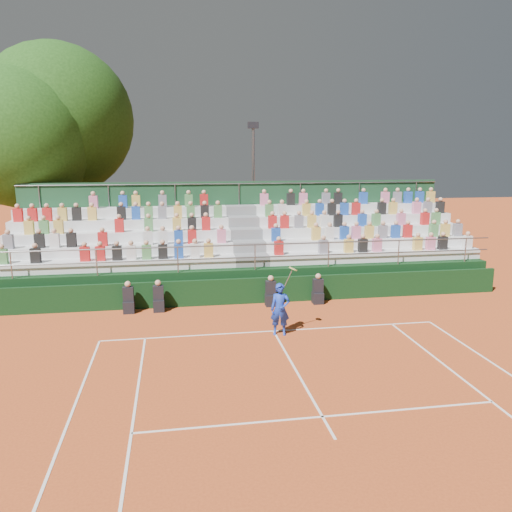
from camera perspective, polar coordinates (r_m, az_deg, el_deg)
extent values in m
plane|color=#C34F20|center=(16.49, 2.01, -8.58)|extent=(90.00, 90.00, 0.00)
cube|color=white|center=(16.49, 2.01, -8.56)|extent=(11.00, 0.06, 0.01)
cube|color=white|center=(13.60, 4.73, -13.14)|extent=(0.06, 6.40, 0.01)
cube|color=white|center=(11.64, 7.60, -17.74)|extent=(8.22, 0.06, 0.01)
cube|color=black|center=(19.33, 0.15, -3.95)|extent=(20.00, 0.15, 1.00)
cube|color=black|center=(18.81, -14.32, -5.66)|extent=(0.40, 0.40, 0.44)
cube|color=black|center=(18.68, -14.39, -4.25)|extent=(0.38, 0.25, 0.55)
sphere|color=tan|center=(18.58, -14.45, -3.13)|extent=(0.22, 0.22, 0.22)
cube|color=black|center=(18.74, -11.04, -5.57)|extent=(0.40, 0.40, 0.44)
cube|color=black|center=(18.61, -11.10, -4.16)|extent=(0.38, 0.25, 0.55)
sphere|color=tan|center=(18.51, -11.14, -3.03)|extent=(0.22, 0.22, 0.22)
cube|color=black|center=(19.06, 1.68, -5.06)|extent=(0.40, 0.40, 0.44)
cube|color=black|center=(18.93, 1.69, -3.67)|extent=(0.38, 0.25, 0.55)
sphere|color=tan|center=(18.83, 1.70, -2.56)|extent=(0.22, 0.22, 0.22)
cube|color=black|center=(19.49, 7.06, -4.77)|extent=(0.40, 0.40, 0.44)
cube|color=black|center=(19.36, 7.10, -3.41)|extent=(0.38, 0.25, 0.55)
sphere|color=tan|center=(19.27, 7.13, -2.32)|extent=(0.22, 0.22, 0.22)
cube|color=black|center=(22.28, -1.18, -1.59)|extent=(20.00, 5.20, 1.20)
cube|color=silver|center=(20.37, -15.55, -0.94)|extent=(9.30, 0.85, 0.42)
cube|color=silver|center=(21.94, 13.43, 0.05)|extent=(9.30, 0.85, 0.42)
cube|color=slate|center=(20.48, -0.51, -0.44)|extent=(1.40, 0.85, 0.42)
cube|color=silver|center=(21.12, -15.38, 0.67)|extent=(9.30, 0.85, 0.42)
cube|color=silver|center=(22.63, 12.66, 1.52)|extent=(9.30, 0.85, 0.42)
cube|color=slate|center=(21.22, -0.87, 1.14)|extent=(1.40, 0.85, 0.42)
cube|color=silver|center=(21.88, -15.22, 2.17)|extent=(9.30, 0.85, 0.42)
cube|color=silver|center=(23.34, 11.93, 2.90)|extent=(9.30, 0.85, 0.42)
cube|color=slate|center=(21.98, -1.20, 2.62)|extent=(1.40, 0.85, 0.42)
cube|color=silver|center=(22.66, -15.07, 3.56)|extent=(9.30, 0.85, 0.42)
cube|color=silver|center=(24.07, 11.24, 4.19)|extent=(9.30, 0.85, 0.42)
cube|color=slate|center=(22.75, -1.51, 3.99)|extent=(1.40, 0.85, 0.42)
cube|color=silver|center=(23.44, -14.93, 4.86)|extent=(9.30, 0.85, 0.42)
cube|color=silver|center=(24.81, 10.59, 5.41)|extent=(9.30, 0.85, 0.42)
cube|color=slate|center=(23.54, -1.81, 5.27)|extent=(1.40, 0.85, 0.42)
cube|color=#194125|center=(24.17, -1.96, 3.31)|extent=(20.00, 0.12, 4.40)
cylinder|color=gray|center=(19.48, -0.12, 1.30)|extent=(20.00, 0.05, 0.05)
cylinder|color=gray|center=(23.86, -1.96, 8.28)|extent=(20.00, 0.05, 0.05)
cube|color=#4C8C4C|center=(21.01, -26.99, -0.06)|extent=(0.36, 0.24, 0.56)
cube|color=black|center=(20.68, -23.88, 0.05)|extent=(0.36, 0.24, 0.56)
cube|color=red|center=(20.30, -18.97, 0.22)|extent=(0.36, 0.24, 0.56)
cube|color=red|center=(20.21, -17.37, 0.27)|extent=(0.36, 0.24, 0.56)
cube|color=black|center=(20.13, -15.58, 0.33)|extent=(0.36, 0.24, 0.56)
cube|color=silver|center=(20.07, -14.05, 0.38)|extent=(0.36, 0.24, 0.56)
cube|color=#4C8C4C|center=(20.03, -12.38, 0.44)|extent=(0.36, 0.24, 0.56)
cube|color=black|center=(20.01, -10.59, 0.50)|extent=(0.36, 0.24, 0.56)
cube|color=#1E4CB2|center=(20.00, -8.82, 0.56)|extent=(0.36, 0.24, 0.56)
cube|color=silver|center=(20.02, -6.98, 0.62)|extent=(0.36, 0.24, 0.56)
cube|color=gold|center=(20.05, -5.44, 0.67)|extent=(0.36, 0.24, 0.56)
cube|color=slate|center=(21.73, -26.44, 1.48)|extent=(0.36, 0.24, 0.56)
cube|color=black|center=(21.42, -23.50, 1.60)|extent=(0.36, 0.24, 0.56)
cube|color=silver|center=(21.29, -22.02, 1.66)|extent=(0.36, 0.24, 0.56)
cube|color=black|center=(21.16, -20.33, 1.73)|extent=(0.36, 0.24, 0.56)
cube|color=red|center=(20.96, -17.11, 1.85)|extent=(0.36, 0.24, 0.56)
cube|color=silver|center=(20.79, -12.26, 2.03)|extent=(0.36, 0.24, 0.56)
cube|color=silver|center=(20.77, -10.58, 2.08)|extent=(0.36, 0.24, 0.56)
cube|color=#1E4CB2|center=(20.77, -8.84, 2.14)|extent=(0.36, 0.24, 0.56)
cube|color=red|center=(20.78, -7.32, 2.19)|extent=(0.36, 0.24, 0.56)
cube|color=pink|center=(20.85, -3.97, 2.29)|extent=(0.36, 0.24, 0.56)
cube|color=gold|center=(22.32, -24.50, 2.98)|extent=(0.36, 0.24, 0.56)
cube|color=#4C8C4C|center=(22.18, -23.06, 3.05)|extent=(0.36, 0.24, 0.56)
cube|color=gold|center=(22.05, -21.62, 3.11)|extent=(0.36, 0.24, 0.56)
cube|color=red|center=(21.66, -15.35, 3.38)|extent=(0.36, 0.24, 0.56)
cube|color=#4C8C4C|center=(21.57, -12.17, 3.50)|extent=(0.36, 0.24, 0.56)
cube|color=gold|center=(21.54, -9.04, 3.61)|extent=(0.36, 0.24, 0.56)
cube|color=black|center=(21.56, -7.33, 3.66)|extent=(0.36, 0.24, 0.56)
cube|color=red|center=(21.58, -5.73, 3.71)|extent=(0.36, 0.24, 0.56)
cube|color=red|center=(23.25, -25.54, 4.24)|extent=(0.36, 0.24, 0.56)
cube|color=red|center=(23.10, -24.17, 4.32)|extent=(0.36, 0.24, 0.56)
cube|color=red|center=(22.95, -22.75, 4.39)|extent=(0.36, 0.24, 0.56)
cube|color=gold|center=(22.82, -21.24, 4.47)|extent=(0.36, 0.24, 0.56)
cube|color=black|center=(22.71, -19.81, 4.54)|extent=(0.36, 0.24, 0.56)
cube|color=gold|center=(22.60, -18.21, 4.61)|extent=(0.36, 0.24, 0.56)
cube|color=black|center=(22.45, -15.12, 4.75)|extent=(0.36, 0.24, 0.56)
cube|color=#1E4CB2|center=(22.39, -13.56, 4.81)|extent=(0.36, 0.24, 0.56)
cube|color=#4C8C4C|center=(22.36, -12.16, 4.86)|extent=(0.36, 0.24, 0.56)
cube|color=slate|center=(22.34, -10.66, 4.92)|extent=(0.36, 0.24, 0.56)
cube|color=gold|center=(22.33, -8.92, 4.98)|extent=(0.36, 0.24, 0.56)
cube|color=#4C8C4C|center=(22.35, -7.47, 5.02)|extent=(0.36, 0.24, 0.56)
cube|color=black|center=(22.37, -5.87, 5.07)|extent=(0.36, 0.24, 0.56)
cube|color=#4C8C4C|center=(22.42, -4.38, 5.11)|extent=(0.36, 0.24, 0.56)
cube|color=pink|center=(23.40, -18.07, 5.88)|extent=(0.36, 0.24, 0.56)
cube|color=#1E4CB2|center=(23.24, -14.95, 6.02)|extent=(0.36, 0.24, 0.56)
cube|color=gold|center=(23.20, -13.55, 6.08)|extent=(0.36, 0.24, 0.56)
cube|color=slate|center=(23.14, -10.63, 6.19)|extent=(0.36, 0.24, 0.56)
cube|color=#4C8C4C|center=(23.15, -7.69, 6.29)|extent=(0.36, 0.24, 0.56)
cube|color=red|center=(23.18, -5.97, 6.34)|extent=(0.36, 0.24, 0.56)
cube|color=red|center=(20.44, 2.62, 0.92)|extent=(0.36, 0.24, 0.56)
cube|color=slate|center=(20.91, 7.69, 1.07)|extent=(0.36, 0.24, 0.56)
cube|color=gold|center=(21.25, 10.54, 1.15)|extent=(0.36, 0.24, 0.56)
cube|color=black|center=(21.47, 12.10, 1.19)|extent=(0.36, 0.24, 0.56)
cube|color=pink|center=(21.71, 13.66, 1.24)|extent=(0.36, 0.24, 0.56)
cube|color=gold|center=(22.49, 17.98, 1.35)|extent=(0.36, 0.24, 0.56)
cube|color=pink|center=(22.77, 19.32, 1.38)|extent=(0.36, 0.24, 0.56)
cube|color=black|center=(23.04, 20.55, 1.41)|extent=(0.36, 0.24, 0.56)
cube|color=silver|center=(23.65, 23.00, 1.47)|extent=(0.36, 0.24, 0.56)
cube|color=#1E4CB2|center=(21.19, 2.29, 2.46)|extent=(0.36, 0.24, 0.56)
cube|color=gold|center=(21.62, 6.87, 2.57)|extent=(0.36, 0.24, 0.56)
cube|color=silver|center=(21.79, 8.39, 2.60)|extent=(0.36, 0.24, 0.56)
cube|color=#1E4CB2|center=(22.00, 10.05, 2.63)|extent=(0.36, 0.24, 0.56)
cube|color=pink|center=(22.19, 11.37, 2.66)|extent=(0.36, 0.24, 0.56)
cube|color=gold|center=(22.41, 12.81, 2.68)|extent=(0.36, 0.24, 0.56)
cube|color=slate|center=(22.65, 14.28, 2.70)|extent=(0.36, 0.24, 0.56)
cube|color=#1E4CB2|center=(22.89, 15.65, 2.72)|extent=(0.36, 0.24, 0.56)
cube|color=red|center=(23.14, 16.93, 2.74)|extent=(0.36, 0.24, 0.56)
cube|color=#4C8C4C|center=(23.71, 19.63, 2.77)|extent=(0.36, 0.24, 0.56)
cube|color=gold|center=(23.99, 20.80, 2.79)|extent=(0.36, 0.24, 0.56)
cube|color=slate|center=(24.30, 22.03, 2.80)|extent=(0.36, 0.24, 0.56)
cube|color=red|center=(21.96, 1.89, 3.89)|extent=(0.36, 0.24, 0.56)
cube|color=red|center=(22.07, 3.28, 3.92)|extent=(0.36, 0.24, 0.56)
cube|color=slate|center=(22.22, 4.93, 3.95)|extent=(0.36, 0.24, 0.56)
cube|color=gold|center=(22.38, 6.40, 3.97)|extent=(0.36, 0.24, 0.56)
cube|color=silver|center=(22.54, 7.80, 3.99)|extent=(0.36, 0.24, 0.56)
cube|color=black|center=(22.73, 9.35, 4.01)|extent=(0.36, 0.24, 0.56)
cube|color=#1E4CB2|center=(23.12, 12.03, 4.04)|extent=(0.36, 0.24, 0.56)
cube|color=#4C8C4C|center=(23.37, 13.56, 4.05)|extent=(0.36, 0.24, 0.56)
cube|color=pink|center=(23.87, 16.23, 4.06)|extent=(0.36, 0.24, 0.56)
cube|color=red|center=(24.40, 18.73, 4.06)|extent=(0.36, 0.24, 0.56)
cube|color=#4C8C4C|center=(24.66, 19.86, 4.06)|extent=(0.36, 0.24, 0.56)
cube|color=#4C8C4C|center=(22.74, 1.53, 5.23)|extent=(0.36, 0.24, 0.56)
cube|color=silver|center=(22.86, 2.98, 5.25)|extent=(0.36, 0.24, 0.56)
cube|color=gold|center=(23.13, 5.78, 5.28)|extent=(0.36, 0.24, 0.56)
cube|color=#1E4CB2|center=(23.30, 7.28, 5.30)|extent=(0.36, 0.24, 0.56)
cube|color=black|center=(23.48, 8.65, 5.30)|extent=(0.36, 0.24, 0.56)
cube|color=#1E4CB2|center=(23.67, 10.06, 5.31)|extent=(0.36, 0.24, 0.56)
cube|color=red|center=(23.86, 11.35, 5.31)|extent=(0.36, 0.24, 0.56)
cube|color=black|center=(24.34, 14.17, 5.31)|extent=(0.36, 0.24, 0.56)
cube|color=gold|center=(24.57, 15.38, 5.30)|extent=(0.36, 0.24, 0.56)
cube|color=pink|center=(25.09, 17.87, 5.28)|extent=(0.36, 0.24, 0.56)
cube|color=slate|center=(25.36, 19.02, 5.27)|extent=(0.36, 0.24, 0.56)
cube|color=black|center=(25.67, 20.29, 5.25)|extent=(0.36, 0.24, 0.56)
cube|color=pink|center=(23.51, 0.93, 6.47)|extent=(0.36, 0.24, 0.56)
cube|color=black|center=(23.78, 3.99, 6.50)|extent=(0.36, 0.24, 0.56)
cube|color=pink|center=(23.92, 5.42, 6.51)|extent=(0.36, 0.24, 0.56)
cube|color=slate|center=(24.23, 7.99, 6.52)|extent=(0.36, 0.24, 0.56)
cube|color=black|center=(24.42, 9.36, 6.51)|extent=(0.36, 0.24, 0.56)
cube|color=#1E4CB2|center=(24.85, 12.16, 6.49)|extent=(0.36, 0.24, 0.56)
cube|color=pink|center=(25.29, 14.54, 6.47)|extent=(0.36, 0.24, 0.56)
cube|color=slate|center=(25.55, 15.84, 6.45)|extent=(0.36, 0.24, 0.56)
cube|color=#1E4CB2|center=(25.79, 16.97, 6.43)|extent=(0.36, 0.24, 0.56)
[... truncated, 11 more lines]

